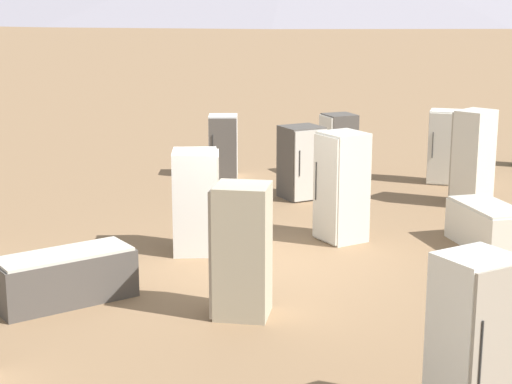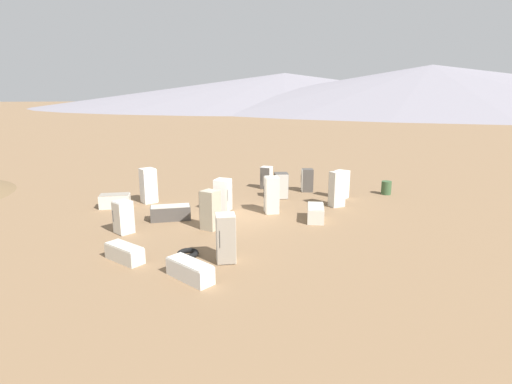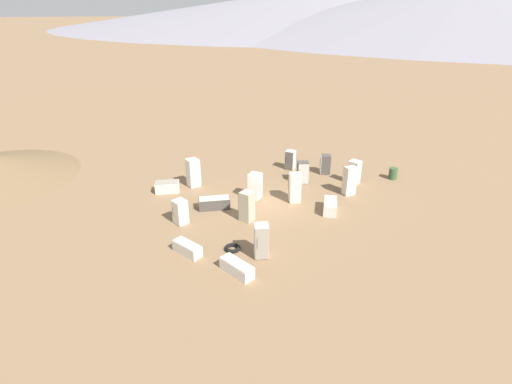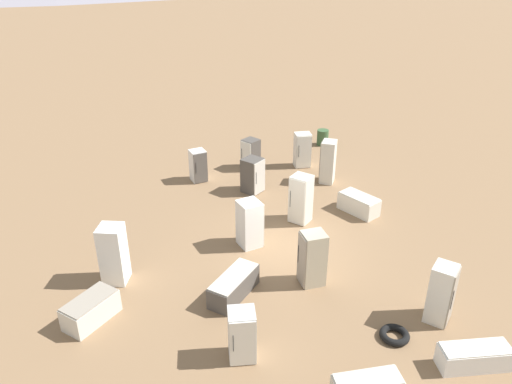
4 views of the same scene
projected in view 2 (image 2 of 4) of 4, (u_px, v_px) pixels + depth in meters
ground_plane at (234, 216)px, 19.89m from camera, size 1000.00×1000.00×0.00m
mountain_ridge_0 at (431, 86)px, 203.52m from camera, size 263.44×263.44×21.43m
mountain_ridge_1 at (285, 89)px, 256.45m from camera, size 292.94×292.94×20.32m
discarded_fridge_0 at (337, 189)px, 21.52m from camera, size 0.69×0.78×1.91m
discarded_fridge_1 at (316, 213)px, 19.19m from camera, size 1.75×1.37×0.73m
discarded_fridge_2 at (307, 180)px, 24.99m from camera, size 0.84×0.87×1.42m
discarded_fridge_3 at (115, 201)px, 21.41m from camera, size 0.99×1.65×0.74m
discarded_fridge_4 at (149, 186)px, 22.32m from camera, size 0.92×0.96×1.94m
discarded_fridge_5 at (125, 253)px, 14.47m from camera, size 1.68×1.40×0.60m
discarded_fridge_6 at (190, 270)px, 13.00m from camera, size 1.86×1.40×0.62m
discarded_fridge_7 at (123, 217)px, 17.33m from camera, size 0.92×0.92×1.44m
discarded_fridge_8 at (281, 186)px, 23.32m from camera, size 0.91×0.91×1.49m
discarded_fridge_9 at (271, 195)px, 20.32m from camera, size 0.82×0.82×1.88m
discarded_fridge_10 at (341, 184)px, 23.36m from camera, size 0.95×0.92×1.63m
discarded_fridge_11 at (266, 178)px, 25.79m from camera, size 0.91×0.91×1.43m
discarded_fridge_12 at (226, 238)px, 14.24m from camera, size 0.74×0.77×1.79m
discarded_fridge_13 at (210, 210)px, 17.81m from camera, size 0.98×0.97×1.78m
discarded_fridge_14 at (171, 213)px, 19.25m from camera, size 0.92×1.95×0.72m
discarded_fridge_15 at (223, 195)px, 20.64m from camera, size 1.04×1.04×1.69m
scrap_tire at (188, 253)px, 14.94m from camera, size 0.81×0.81×0.19m
rusty_barrel at (386, 188)px, 24.30m from camera, size 0.59×0.59×0.81m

